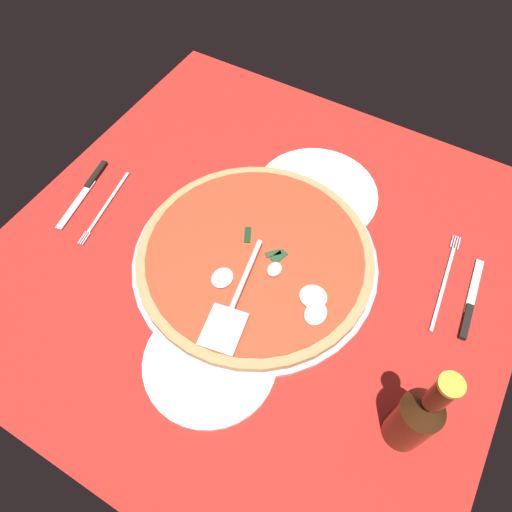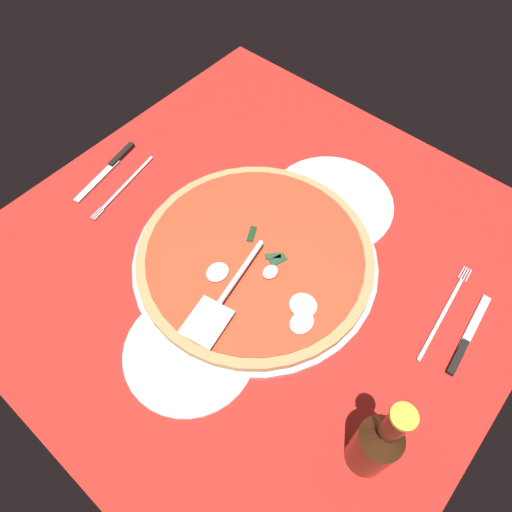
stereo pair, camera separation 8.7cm
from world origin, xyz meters
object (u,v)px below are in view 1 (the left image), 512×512
(place_setting_near, at_px, (457,294))
(place_setting_far, at_px, (96,198))
(pizza, at_px, (256,257))
(dinner_plate_right, at_px, (316,193))
(pizza_server, at_px, (235,300))
(dinner_plate_left, at_px, (210,361))
(beer_bottle, at_px, (417,416))

(place_setting_near, xyz_separation_m, place_setting_far, (-0.15, 0.71, -0.00))
(pizza, bearing_deg, place_setting_far, 94.64)
(dinner_plate_right, distance_m, pizza_server, 0.32)
(dinner_plate_right, height_order, place_setting_near, place_setting_near)
(dinner_plate_right, height_order, pizza_server, pizza_server)
(place_setting_near, bearing_deg, pizza_server, 119.52)
(dinner_plate_left, relative_size, dinner_plate_right, 0.88)
(pizza_server, relative_size, place_setting_near, 1.00)
(pizza, xyz_separation_m, place_setting_far, (-0.03, 0.36, -0.02))
(place_setting_near, relative_size, place_setting_far, 1.05)
(pizza, distance_m, place_setting_near, 0.37)
(dinner_plate_left, bearing_deg, pizza, 8.60)
(pizza_server, bearing_deg, place_setting_far, -112.06)
(place_setting_near, bearing_deg, dinner_plate_left, 130.62)
(pizza, bearing_deg, place_setting_near, -70.49)
(pizza_server, bearing_deg, place_setting_near, 114.40)
(dinner_plate_left, bearing_deg, dinner_plate_right, 1.17)
(dinner_plate_left, distance_m, beer_bottle, 0.33)
(place_setting_far, distance_m, beer_bottle, 0.72)
(pizza_server, bearing_deg, beer_bottle, 71.25)
(dinner_plate_right, distance_m, pizza, 0.21)
(pizza_server, xyz_separation_m, place_setting_near, (0.23, -0.33, -0.04))
(dinner_plate_right, xyz_separation_m, place_setting_near, (-0.08, -0.32, -0.00))
(pizza, bearing_deg, pizza_server, -169.18)
(dinner_plate_left, height_order, pizza_server, pizza_server)
(dinner_plate_left, relative_size, pizza_server, 0.99)
(place_setting_far, bearing_deg, beer_bottle, 69.44)
(dinner_plate_left, xyz_separation_m, place_setting_near, (0.33, -0.32, -0.00))
(pizza_server, height_order, place_setting_far, pizza_server)
(pizza, xyz_separation_m, place_setting_near, (0.12, -0.35, -0.02))
(pizza, distance_m, beer_bottle, 0.38)
(pizza_server, distance_m, place_setting_far, 0.39)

